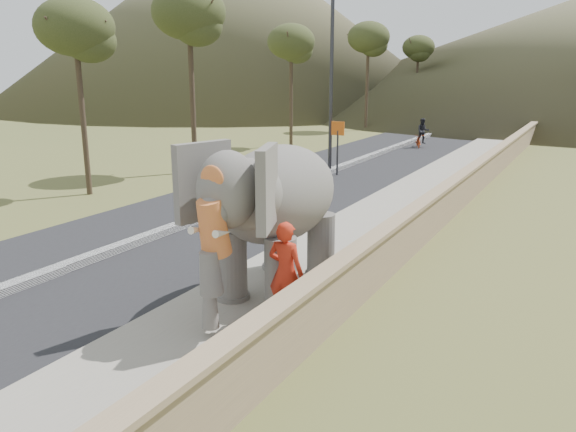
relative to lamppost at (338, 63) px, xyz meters
The scene contains 11 objects.
ground 16.63m from the lamppost, 72.84° to the right, with size 160.00×160.00×0.00m, color olive.
road 7.11m from the lamppost, 93.41° to the right, with size 7.00×120.00×0.03m, color black.
median 7.05m from the lamppost, 93.41° to the right, with size 0.35×120.00×0.22m, color black.
walkway 8.48m from the lamppost, 47.88° to the right, with size 3.00×120.00×0.15m, color #9E9687.
parapet 9.26m from the lamppost, 39.29° to the right, with size 0.30×120.00×1.10m, color tan.
lamppost is the anchor object (origin of this frame).
signboard 3.25m from the lamppost, 57.41° to the right, with size 0.60×0.08×2.40m.
hill_left 52.27m from the lamppost, 129.92° to the left, with size 60.00×60.00×22.00m, color brown.
elephant_and_man 14.54m from the lamppost, 70.62° to the right, with size 2.48×4.45×3.15m.
motorcyclist 11.47m from the lamppost, 85.69° to the left, with size 1.22×1.64×1.77m.
trees 15.70m from the lamppost, 61.33° to the left, with size 47.86×43.36×8.39m.
Camera 1 is at (5.55, -7.81, 4.59)m, focal length 35.00 mm.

